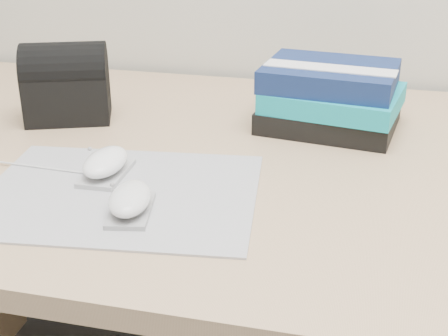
% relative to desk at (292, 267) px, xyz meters
% --- Properties ---
extents(desk, '(1.60, 0.80, 0.73)m').
position_rel_desk_xyz_m(desk, '(0.00, 0.00, 0.00)').
color(desk, tan).
rests_on(desk, ground).
extents(mousepad, '(0.39, 0.32, 0.00)m').
position_rel_desk_xyz_m(mousepad, '(-0.21, -0.23, 0.24)').
color(mousepad, gray).
rests_on(mousepad, desk).
extents(mouse_rear, '(0.06, 0.10, 0.04)m').
position_rel_desk_xyz_m(mouse_rear, '(-0.25, -0.19, 0.26)').
color(mouse_rear, '#A6A5A8').
rests_on(mouse_rear, mousepad).
extents(mouse_front, '(0.07, 0.10, 0.04)m').
position_rel_desk_xyz_m(mouse_front, '(-0.17, -0.28, 0.25)').
color(mouse_front, '#969598').
rests_on(mouse_front, mousepad).
extents(usb_cable, '(0.23, 0.01, 0.00)m').
position_rel_desk_xyz_m(usb_cable, '(-0.39, -0.19, 0.24)').
color(usb_cable, silver).
rests_on(usb_cable, mousepad).
extents(book_stack, '(0.24, 0.21, 0.11)m').
position_rel_desk_xyz_m(book_stack, '(0.04, 0.09, 0.29)').
color(book_stack, black).
rests_on(book_stack, desk).
extents(pouch, '(0.17, 0.14, 0.14)m').
position_rel_desk_xyz_m(pouch, '(-0.41, 0.02, 0.30)').
color(pouch, black).
rests_on(pouch, desk).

